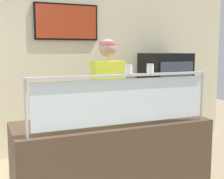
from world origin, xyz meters
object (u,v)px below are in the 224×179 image
(pizza_tray, at_px, (125,116))
(worker_figure, at_px, (108,102))
(pepper_flake_shaker, at_px, (150,69))
(parmesan_shaker, at_px, (129,70))
(pizza_server, at_px, (122,115))
(drink_fridge, at_px, (164,100))

(pizza_tray, distance_m, worker_figure, 0.67)
(pizza_tray, relative_size, pepper_flake_shaker, 5.24)
(parmesan_shaker, bearing_deg, pizza_server, 73.94)
(pizza_server, relative_size, pepper_flake_shaker, 3.30)
(worker_figure, height_order, drink_fridge, worker_figure)
(worker_figure, bearing_deg, pizza_tray, -97.86)
(pizza_tray, height_order, pepper_flake_shaker, pepper_flake_shaker)
(drink_fridge, bearing_deg, pizza_server, -133.76)
(pizza_tray, relative_size, drink_fridge, 0.28)
(parmesan_shaker, xyz_separation_m, pepper_flake_shaker, (0.21, 0.00, 0.00))
(parmesan_shaker, distance_m, drink_fridge, 2.61)
(pepper_flake_shaker, bearing_deg, pizza_server, 109.83)
(pepper_flake_shaker, bearing_deg, pizza_tray, 102.36)
(worker_figure, bearing_deg, parmesan_shaker, -102.75)
(parmesan_shaker, distance_m, worker_figure, 1.14)
(drink_fridge, bearing_deg, worker_figure, -146.76)
(pizza_tray, xyz_separation_m, pizza_server, (-0.04, -0.02, 0.02))
(parmesan_shaker, distance_m, pepper_flake_shaker, 0.21)
(pizza_tray, relative_size, pizza_server, 1.59)
(pizza_server, bearing_deg, worker_figure, 82.08)
(pepper_flake_shaker, relative_size, worker_figure, 0.05)
(pizza_server, relative_size, worker_figure, 0.16)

